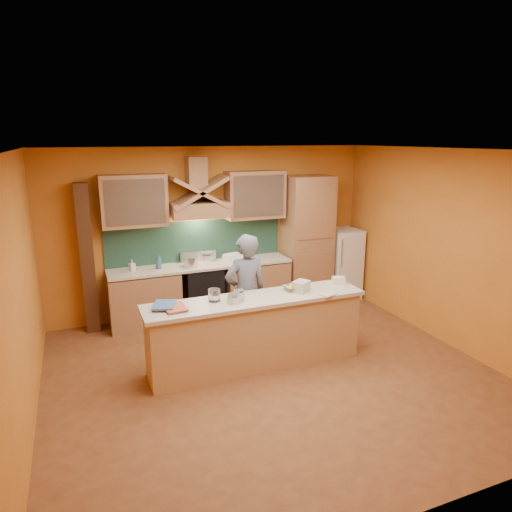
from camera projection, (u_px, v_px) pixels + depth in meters
name	position (u px, v px, depth m)	size (l,w,h in m)	color
floor	(272.00, 374.00, 5.86)	(5.50, 5.00, 0.01)	brown
ceiling	(274.00, 150.00, 5.15)	(5.50, 5.00, 0.01)	white
wall_back	(213.00, 231.00, 7.75)	(5.50, 0.02, 2.80)	orange
wall_front	(414.00, 360.00, 3.26)	(5.50, 0.02, 2.80)	orange
wall_left	(19.00, 298.00, 4.51)	(0.02, 5.00, 2.80)	orange
wall_right	(449.00, 249.00, 6.49)	(0.02, 5.00, 2.80)	orange
base_cabinet_left	(145.00, 300.00, 7.27)	(1.10, 0.60, 0.86)	#A3704A
base_cabinet_right	(255.00, 286.00, 7.96)	(1.10, 0.60, 0.86)	#A3704A
counter_top	(202.00, 265.00, 7.49)	(3.00, 0.62, 0.04)	beige
stove	(202.00, 291.00, 7.61)	(0.60, 0.58, 0.90)	black
backsplash	(196.00, 241.00, 7.66)	(3.00, 0.03, 0.70)	#1B3C31
range_hood	(199.00, 209.00, 7.31)	(0.92, 0.50, 0.24)	#A3704A
hood_chimney	(196.00, 172.00, 7.25)	(0.30, 0.30, 0.50)	#A3704A
upper_cabinet_left	(134.00, 201.00, 6.97)	(1.00, 0.35, 0.80)	#A3704A
upper_cabinet_right	(255.00, 195.00, 7.69)	(1.00, 0.35, 0.80)	#A3704A
pantry_column	(307.00, 241.00, 8.13)	(0.80, 0.60, 2.30)	#A3704A
fridge	(342.00, 264.00, 8.53)	(0.58, 0.60, 1.30)	white
trim_column_left	(87.00, 259.00, 6.94)	(0.20, 0.30, 2.30)	#472816
island_body	(256.00, 334.00, 5.98)	(2.80, 0.55, 0.88)	tan
island_top	(256.00, 300.00, 5.86)	(2.90, 0.62, 0.05)	beige
person	(246.00, 294.00, 6.31)	(0.62, 0.40, 1.69)	slate
pot_large	(191.00, 262.00, 7.35)	(0.22, 0.22, 0.17)	silver
pot_small	(208.00, 258.00, 7.66)	(0.18, 0.18, 0.13)	silver
soap_bottle_a	(132.00, 265.00, 7.10)	(0.08, 0.08, 0.18)	silver
soap_bottle_b	(158.00, 261.00, 7.22)	(0.10, 0.10, 0.25)	#2F5981
bowl_back	(242.00, 260.00, 7.61)	(0.22, 0.22, 0.07)	white
dish_rack	(233.00, 257.00, 7.74)	(0.28, 0.22, 0.10)	white
book_lower	(164.00, 310.00, 5.41)	(0.25, 0.34, 0.03)	#B65641
book_upper	(154.00, 305.00, 5.50)	(0.25, 0.34, 0.03)	#3E5D8A
jar_large	(214.00, 295.00, 5.72)	(0.15, 0.15, 0.16)	white
jar_small	(239.00, 295.00, 5.74)	(0.13, 0.13, 0.14)	silver
kitchen_scale	(234.00, 300.00, 5.64)	(0.12, 0.12, 0.10)	silver
mixing_bowl	(293.00, 288.00, 6.14)	(0.25, 0.25, 0.06)	white
cloth	(328.00, 294.00, 5.97)	(0.22, 0.17, 0.01)	beige
grocery_bag_a	(301.00, 286.00, 6.08)	(0.22, 0.17, 0.14)	beige
grocery_bag_b	(338.00, 280.00, 6.39)	(0.16, 0.13, 0.10)	#EDE6C3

